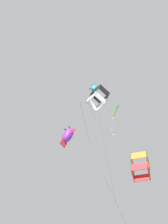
# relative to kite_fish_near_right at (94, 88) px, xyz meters

# --- Properties ---
(kite_fish_near_right) EXTENTS (1.47, 1.17, 4.18)m
(kite_fish_near_right) POSITION_rel_kite_fish_near_right_xyz_m (0.00, 0.00, 0.00)
(kite_fish_near_right) COLOR #1EB2C6
(kite_diamond_far_centre) EXTENTS (1.96, 1.75, 9.62)m
(kite_diamond_far_centre) POSITION_rel_kite_fish_near_right_xyz_m (1.92, -0.13, -2.90)
(kite_diamond_far_centre) COLOR green
(kite_fish_low_drifter) EXTENTS (1.60, 1.51, 2.24)m
(kite_fish_low_drifter) POSITION_rel_kite_fish_near_right_xyz_m (-2.57, -3.03, -7.69)
(kite_fish_low_drifter) COLOR purple
(kite_box_near_left) EXTENTS (2.48, 1.97, 4.54)m
(kite_box_near_left) POSITION_rel_kite_fish_near_right_xyz_m (-0.36, -5.33, -5.55)
(kite_box_near_left) COLOR black
(kite_box_upper_right) EXTENTS (4.11, 3.90, 8.94)m
(kite_box_upper_right) POSITION_rel_kite_fish_near_right_xyz_m (3.79, -0.10, -8.59)
(kite_box_upper_right) COLOR orange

